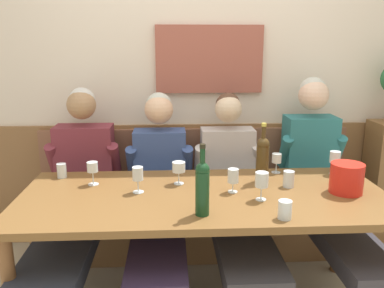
{
  "coord_description": "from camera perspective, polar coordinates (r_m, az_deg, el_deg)",
  "views": [
    {
      "loc": [
        -0.19,
        -2.04,
        1.59
      ],
      "look_at": [
        -0.05,
        0.43,
        0.96
      ],
      "focal_mm": 37.54,
      "sensor_mm": 36.0,
      "label": 1
    }
  ],
  "objects": [
    {
      "name": "wine_bottle_clear_water",
      "position": [
        2.48,
        9.99,
        -1.95
      ],
      "size": [
        0.08,
        0.08,
        0.37
      ],
      "color": "#443015",
      "rests_on": "dining_table"
    },
    {
      "name": "wine_glass_center_front",
      "position": [
        2.31,
        5.86,
        -4.71
      ],
      "size": [
        0.06,
        0.06,
        0.14
      ],
      "color": "silver",
      "rests_on": "dining_table"
    },
    {
      "name": "ice_bucket",
      "position": [
        2.45,
        21.12,
        -4.55
      ],
      "size": [
        0.19,
        0.19,
        0.17
      ],
      "primitive_type": "cylinder",
      "color": "red",
      "rests_on": "dining_table"
    },
    {
      "name": "person_right_seat",
      "position": [
        2.87,
        18.3,
        -5.3
      ],
      "size": [
        0.47,
        1.35,
        1.35
      ],
      "color": "#343633",
      "rests_on": "ground"
    },
    {
      "name": "wine_glass_right_end",
      "position": [
        2.42,
        -1.9,
        -3.44
      ],
      "size": [
        0.08,
        0.08,
        0.14
      ],
      "color": "silver",
      "rests_on": "dining_table"
    },
    {
      "name": "wine_glass_left_end",
      "position": [
        2.48,
        -13.96,
        -3.39
      ],
      "size": [
        0.07,
        0.07,
        0.14
      ],
      "color": "silver",
      "rests_on": "dining_table"
    },
    {
      "name": "wall_bench",
      "position": [
        3.15,
        0.57,
        -10.29
      ],
      "size": [
        2.4,
        0.42,
        0.94
      ],
      "color": "brown",
      "rests_on": "ground"
    },
    {
      "name": "wine_glass_center_rear",
      "position": [
        2.31,
        -7.71,
        -4.42
      ],
      "size": [
        0.06,
        0.06,
        0.15
      ],
      "color": "silver",
      "rests_on": "dining_table"
    },
    {
      "name": "wine_bottle_amber_mid",
      "position": [
        1.98,
        1.48,
        -6.0
      ],
      "size": [
        0.07,
        0.07,
        0.36
      ],
      "color": "#14391C",
      "rests_on": "dining_table"
    },
    {
      "name": "dining_table",
      "position": [
        2.33,
        1.76,
        -8.9
      ],
      "size": [
        2.1,
        0.89,
        0.75
      ],
      "color": "brown",
      "rests_on": "ground"
    },
    {
      "name": "water_tumbler_right",
      "position": [
        2.46,
        13.57,
        -4.86
      ],
      "size": [
        0.07,
        0.07,
        0.1
      ],
      "primitive_type": "cylinder",
      "color": "silver",
      "rests_on": "dining_table"
    },
    {
      "name": "water_tumbler_center",
      "position": [
        2.03,
        13.06,
        -9.09
      ],
      "size": [
        0.07,
        0.07,
        0.09
      ],
      "primitive_type": "cylinder",
      "color": "silver",
      "rests_on": "dining_table"
    },
    {
      "name": "wine_glass_near_bucket",
      "position": [
        2.76,
        19.65,
        -1.92
      ],
      "size": [
        0.07,
        0.07,
        0.15
      ],
      "color": "silver",
      "rests_on": "dining_table"
    },
    {
      "name": "water_tumbler_left",
      "position": [
        2.68,
        -18.02,
        -3.61
      ],
      "size": [
        0.06,
        0.06,
        0.09
      ],
      "primitive_type": "cylinder",
      "color": "silver",
      "rests_on": "dining_table"
    },
    {
      "name": "room_wall_back",
      "position": [
        3.14,
        0.33,
        10.77
      ],
      "size": [
        6.8,
        0.12,
        2.8
      ],
      "color": "beige",
      "rests_on": "ground"
    },
    {
      "name": "wine_glass_mid_left",
      "position": [
        2.21,
        9.87,
        -5.21
      ],
      "size": [
        0.07,
        0.07,
        0.16
      ],
      "color": "silver",
      "rests_on": "dining_table"
    },
    {
      "name": "person_center_left_seat",
      "position": [
        2.68,
        6.13,
        -7.7
      ],
      "size": [
        0.49,
        1.34,
        1.24
      ],
      "color": "#292B3D",
      "rests_on": "ground"
    },
    {
      "name": "person_center_right_seat",
      "position": [
        2.73,
        -16.28,
        -7.25
      ],
      "size": [
        0.51,
        1.34,
        1.28
      ],
      "color": "#263334",
      "rests_on": "ground"
    },
    {
      "name": "person_left_seat",
      "position": [
        2.65,
        -4.71,
        -7.6
      ],
      "size": [
        0.48,
        1.34,
        1.25
      ],
      "color": "#282A3B",
      "rests_on": "ground"
    },
    {
      "name": "wine_glass_by_bottle",
      "position": [
        2.69,
        11.93,
        -2.14
      ],
      "size": [
        0.06,
        0.06,
        0.13
      ],
      "color": "silver",
      "rests_on": "dining_table"
    },
    {
      "name": "wood_wainscot_panel",
      "position": [
        3.27,
        0.34,
        -5.54
      ],
      "size": [
        6.8,
        0.03,
        0.97
      ],
      "primitive_type": "cube",
      "color": "brown",
      "rests_on": "ground"
    }
  ]
}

